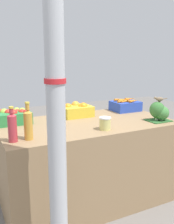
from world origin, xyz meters
name	(u,v)px	position (x,y,z in m)	size (l,w,h in m)	color
ground_plane	(87,197)	(0.00, 0.00, 0.00)	(10.00, 10.00, 0.00)	slate
market_table	(87,161)	(0.00, 0.00, 0.40)	(1.65, 0.89, 0.80)	#937551
support_pole	(56,100)	(-0.55, -0.70, 1.17)	(0.13, 0.13, 2.34)	#B7BABF
apple_crate	(14,116)	(-0.64, 0.27, 0.88)	(0.31, 0.25, 0.14)	#2D8442
orange_crate	(77,110)	(0.01, 0.27, 0.87)	(0.31, 0.25, 0.15)	gold
carrot_crate	(125,105)	(0.63, 0.27, 0.87)	(0.31, 0.25, 0.15)	#2847B7
broccoli_pile	(159,112)	(0.66, -0.26, 0.89)	(0.22, 0.18, 0.19)	#2D602D
juice_bottle_ruby	(12,127)	(-0.74, -0.26, 0.92)	(0.07, 0.07, 0.27)	#B2333D
juice_bottle_amber	(28,124)	(-0.63, -0.26, 0.93)	(0.07, 0.07, 0.29)	gold
pickle_jar	(105,123)	(0.03, -0.29, 0.86)	(0.10, 0.10, 0.11)	#D1CC75
sparrow_bird	(159,99)	(0.65, -0.26, 1.02)	(0.13, 0.07, 0.05)	#4C3D2D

